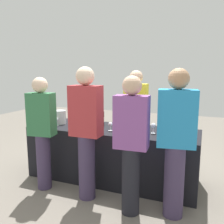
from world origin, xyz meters
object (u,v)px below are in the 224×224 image
at_px(wine_bottle_0, 96,117).
at_px(guest_0, 42,129).
at_px(wine_bottle_3, 136,122).
at_px(wine_glass_1, 80,121).
at_px(server_pouring, 136,115).
at_px(wine_glass_0, 57,120).
at_px(wine_bottle_2, 120,120).
at_px(wine_bottle_4, 183,125).
at_px(wine_glass_2, 86,123).
at_px(ice_bucket, 60,117).
at_px(guest_1, 86,129).
at_px(guest_2, 131,141).
at_px(guest_3, 176,139).
at_px(wine_glass_4, 153,126).
at_px(wine_bottle_1, 102,119).
at_px(wine_glass_3, 110,125).

relative_size(wine_bottle_0, guest_0, 0.20).
relative_size(wine_bottle_3, wine_glass_1, 2.25).
bearing_deg(server_pouring, wine_glass_0, 36.34).
xyz_separation_m(wine_bottle_2, wine_bottle_4, (0.92, 0.02, -0.00)).
bearing_deg(wine_glass_2, ice_bucket, 161.39).
height_order(wine_bottle_2, guest_1, guest_1).
bearing_deg(wine_glass_1, wine_bottle_3, 12.15).
distance_m(guest_2, guest_3, 0.49).
height_order(wine_bottle_2, wine_bottle_4, wine_bottle_2).
bearing_deg(wine_bottle_3, wine_glass_0, -170.16).
distance_m(wine_glass_4, guest_2, 0.72).
bearing_deg(ice_bucket, wine_bottle_0, 19.55).
relative_size(wine_bottle_2, ice_bucket, 1.53).
bearing_deg(server_pouring, wine_glass_2, 59.08).
relative_size(wine_bottle_2, wine_glass_1, 2.42).
bearing_deg(guest_2, wine_bottle_2, 114.50).
xyz_separation_m(wine_glass_1, wine_glass_4, (1.13, 0.05, 0.01)).
xyz_separation_m(wine_bottle_1, ice_bucket, (-0.72, -0.09, -0.01)).
relative_size(wine_glass_0, wine_glass_4, 0.87).
relative_size(wine_glass_0, guest_0, 0.08).
xyz_separation_m(wine_glass_3, server_pouring, (0.15, 0.78, 0.02)).
relative_size(wine_glass_4, ice_bucket, 0.67).
distance_m(ice_bucket, guest_0, 0.64).
distance_m(wine_glass_3, guest_3, 1.10).
bearing_deg(wine_glass_0, wine_glass_4, 2.97).
bearing_deg(wine_bottle_3, wine_bottle_2, 179.97).
distance_m(wine_glass_4, server_pouring, 0.83).
distance_m(wine_bottle_0, guest_3, 1.60).
relative_size(wine_bottle_1, wine_glass_1, 2.34).
distance_m(wine_bottle_0, wine_bottle_2, 0.46).
bearing_deg(guest_1, wine_glass_2, 117.60).
bearing_deg(guest_2, wine_glass_0, 153.20).
bearing_deg(ice_bucket, wine_bottle_2, 4.54).
bearing_deg(server_pouring, guest_3, 123.26).
distance_m(wine_glass_0, wine_glass_1, 0.40).
relative_size(wine_bottle_2, wine_bottle_3, 1.08).
relative_size(wine_bottle_2, guest_2, 0.21).
relative_size(wine_bottle_3, wine_glass_0, 2.44).
xyz_separation_m(ice_bucket, server_pouring, (1.10, 0.64, 0.00)).
height_order(wine_bottle_4, guest_2, guest_2).
bearing_deg(wine_bottle_1, wine_glass_4, -9.88).
xyz_separation_m(wine_glass_4, guest_0, (-1.42, -0.57, -0.04)).
bearing_deg(guest_0, wine_bottle_3, 24.25).
bearing_deg(guest_2, wine_bottle_1, 127.98).
bearing_deg(wine_bottle_2, wine_bottle_1, 177.98).
height_order(wine_bottle_1, wine_glass_3, wine_bottle_1).
height_order(server_pouring, guest_2, server_pouring).
bearing_deg(wine_glass_2, wine_glass_0, 173.32).
bearing_deg(wine_bottle_4, wine_glass_4, -158.44).
relative_size(wine_bottle_3, guest_0, 0.20).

